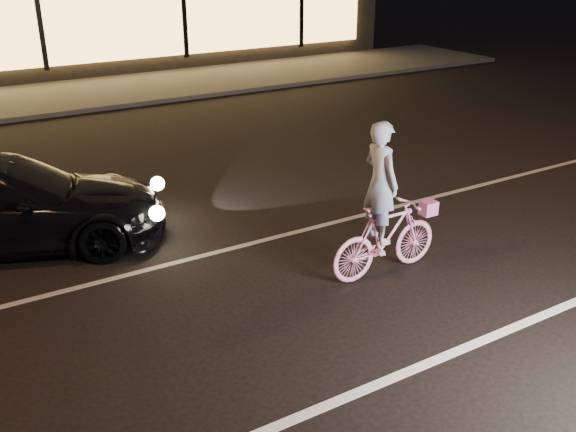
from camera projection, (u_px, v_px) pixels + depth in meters
ground at (325, 306)px, 7.72m from camera, size 90.00×90.00×0.00m
lane_stripe_near at (408, 372)px, 6.54m from camera, size 60.00×0.12×0.01m
lane_stripe_far at (248, 244)px, 9.29m from camera, size 60.00×0.10×0.01m
sidewalk at (64, 96)px, 17.92m from camera, size 30.00×4.00×0.12m
storefront at (13, 2)px, 21.79m from camera, size 25.40×8.42×4.20m
cyclist at (384, 222)px, 8.20m from camera, size 1.65×0.57×2.08m
sedan at (1, 204)px, 9.00m from camera, size 4.86×3.32×1.31m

